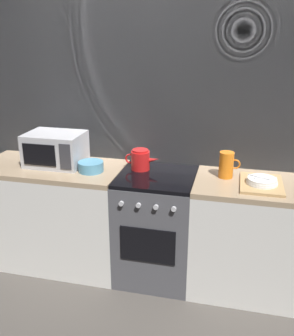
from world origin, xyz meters
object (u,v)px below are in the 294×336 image
object	(u,v)px
microwave	(56,149)
pitcher	(226,165)
stove_unit	(156,226)
mixing_bowl	(91,167)
kettle	(140,160)
dish_pile	(262,183)

from	to	relation	value
microwave	pitcher	xyz separation A→B (m)	(1.38, 0.04, -0.03)
microwave	stove_unit	bearing A→B (deg)	-2.74
mixing_bowl	pitcher	world-z (taller)	pitcher
pitcher	kettle	bearing A→B (deg)	178.39
kettle	dish_pile	world-z (taller)	kettle
mixing_bowl	dish_pile	bearing A→B (deg)	0.36
stove_unit	pitcher	xyz separation A→B (m)	(0.52, 0.08, 0.55)
microwave	pitcher	bearing A→B (deg)	1.45
microwave	mixing_bowl	distance (m)	0.36
dish_pile	mixing_bowl	bearing A→B (deg)	-179.64
microwave	mixing_bowl	world-z (taller)	microwave
microwave	kettle	distance (m)	0.71
kettle	stove_unit	bearing A→B (deg)	-31.81
kettle	pitcher	size ratio (longest dim) A/B	1.42
kettle	mixing_bowl	xyz separation A→B (m)	(-0.37, -0.14, -0.04)
mixing_bowl	stove_unit	bearing A→B (deg)	4.61
kettle	mixing_bowl	distance (m)	0.40
stove_unit	mixing_bowl	distance (m)	0.72
kettle	pitcher	world-z (taller)	pitcher
pitcher	mixing_bowl	bearing A→B (deg)	-173.53
microwave	mixing_bowl	xyz separation A→B (m)	(0.34, -0.08, -0.10)
dish_pile	microwave	bearing A→B (deg)	177.38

